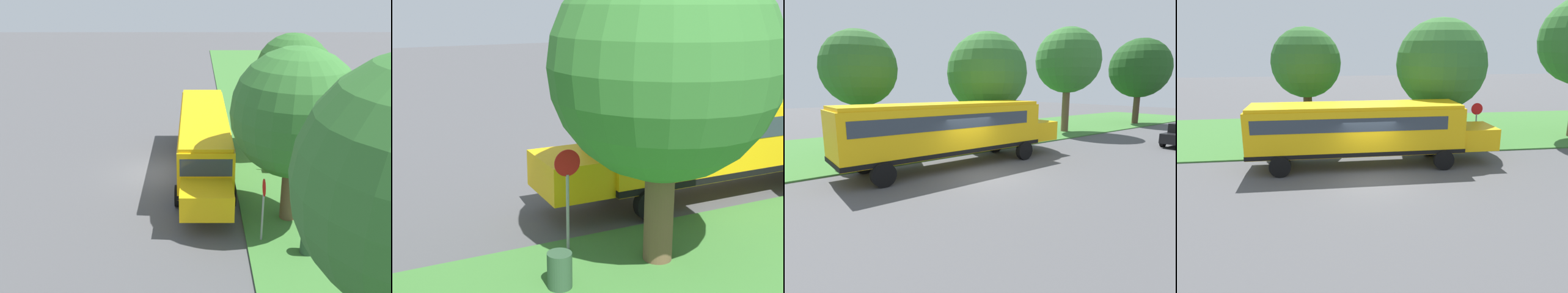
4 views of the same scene
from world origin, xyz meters
The scene contains 5 objects.
ground_plane centered at (0.00, 0.00, 0.00)m, with size 120.00×120.00×0.00m, color #4C4C4F.
school_bus centered at (-2.41, -0.23, 1.92)m, with size 2.84×12.42×3.16m.
oak_tree_roadside_mid centered at (-6.04, 5.00, 4.85)m, with size 5.33×5.33×7.52m.
stop_sign centered at (-4.60, 6.70, 1.74)m, with size 0.08×0.68×2.74m.
trash_bin centered at (-6.24, 7.61, 0.45)m, with size 0.56×0.56×0.90m, color #2D4C33.
Camera 2 is at (-16.35, 11.69, 6.30)m, focal length 50.00 mm.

